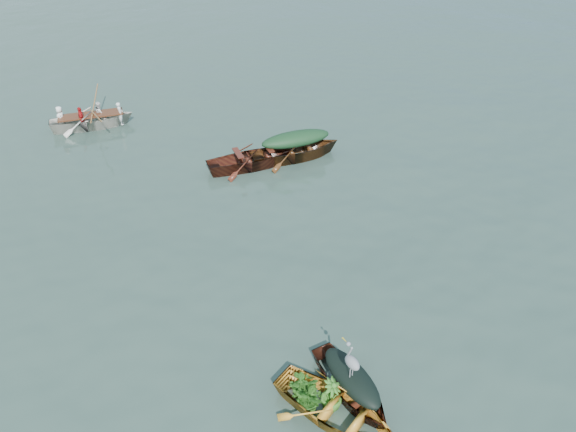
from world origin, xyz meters
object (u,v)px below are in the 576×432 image
at_px(yellow_dinghy, 336,418).
at_px(heron, 352,368).
at_px(dark_covered_boat, 350,394).
at_px(open_wooden_boat, 254,167).
at_px(rowed_boat, 93,128).
at_px(green_tarp_boat, 296,159).

bearing_deg(yellow_dinghy, heron, 5.19).
relative_size(dark_covered_boat, open_wooden_boat, 0.70).
bearing_deg(dark_covered_boat, yellow_dinghy, -149.05).
xyz_separation_m(open_wooden_boat, rowed_boat, (-3.79, 6.04, 0.00)).
height_order(dark_covered_boat, green_tarp_boat, green_tarp_boat).
distance_m(dark_covered_boat, green_tarp_boat, 10.08).
height_order(yellow_dinghy, rowed_boat, rowed_boat).
distance_m(yellow_dinghy, rowed_boat, 15.67).
xyz_separation_m(yellow_dinghy, rowed_boat, (-0.23, 15.67, 0.00)).
height_order(dark_covered_boat, rowed_boat, rowed_boat).
bearing_deg(rowed_boat, open_wooden_boat, -133.25).
distance_m(dark_covered_boat, rowed_boat, 15.37).
distance_m(green_tarp_boat, open_wooden_boat, 1.56).
distance_m(open_wooden_boat, rowed_boat, 7.13).
distance_m(rowed_boat, heron, 15.47).
xyz_separation_m(dark_covered_boat, green_tarp_boat, (4.49, 9.02, 0.00)).
xyz_separation_m(open_wooden_boat, heron, (-3.06, -9.38, 0.93)).
bearing_deg(green_tarp_boat, rowed_boat, 50.65).
distance_m(green_tarp_boat, rowed_boat, 8.27).
bearing_deg(open_wooden_boat, green_tarp_boat, -90.03).
relative_size(dark_covered_boat, rowed_boat, 0.72).
distance_m(yellow_dinghy, open_wooden_boat, 10.26).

